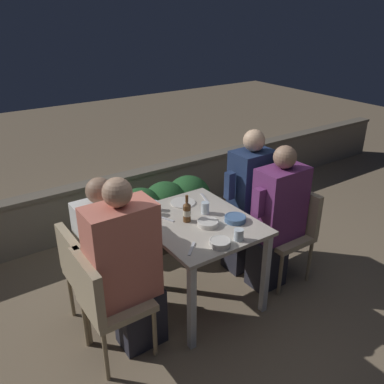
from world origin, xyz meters
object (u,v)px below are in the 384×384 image
(chair_right_near, at_px, (290,225))
(chair_right_far, at_px, (262,211))
(chair_left_near, at_px, (104,297))
(beer_bottle, at_px, (187,212))
(chair_left_far, at_px, (86,269))
(person_white_polo, at_px, (110,251))
(person_navy_jumper, at_px, (248,201))
(person_purple_stripe, at_px, (276,218))
(person_coral_top, at_px, (128,269))

(chair_right_near, distance_m, chair_right_far, 0.34)
(chair_left_near, height_order, beer_bottle, beer_bottle)
(chair_left_far, height_order, person_white_polo, person_white_polo)
(chair_right_near, height_order, person_navy_jumper, person_navy_jumper)
(person_purple_stripe, relative_size, person_navy_jumper, 0.96)
(chair_right_far, distance_m, beer_bottle, 0.98)
(chair_right_far, xyz_separation_m, beer_bottle, (-0.92, -0.11, 0.32))
(person_purple_stripe, bearing_deg, person_coral_top, 179.44)
(chair_right_near, bearing_deg, chair_left_near, 179.56)
(person_white_polo, xyz_separation_m, chair_right_near, (1.55, -0.39, -0.09))
(person_white_polo, bearing_deg, person_coral_top, -94.29)
(chair_left_far, distance_m, chair_right_far, 1.71)
(chair_left_far, height_order, chair_right_far, same)
(person_coral_top, bearing_deg, chair_left_near, 180.00)
(person_coral_top, relative_size, beer_bottle, 6.04)
(person_coral_top, bearing_deg, beer_bottle, 18.95)
(beer_bottle, bearing_deg, person_white_polo, 165.10)
(person_coral_top, xyz_separation_m, beer_bottle, (0.63, 0.21, 0.16))
(person_white_polo, bearing_deg, chair_right_near, -14.01)
(chair_left_near, xyz_separation_m, chair_right_far, (1.74, 0.32, 0.00))
(person_coral_top, xyz_separation_m, person_purple_stripe, (1.39, -0.01, -0.03))
(chair_left_near, bearing_deg, person_navy_jumper, 11.74)
(person_purple_stripe, distance_m, person_navy_jumper, 0.34)
(chair_left_near, distance_m, chair_left_far, 0.37)
(person_white_polo, bearing_deg, chair_left_near, -120.25)
(person_white_polo, height_order, chair_right_near, person_white_polo)
(person_white_polo, bearing_deg, chair_left_far, -180.00)
(chair_left_near, height_order, person_purple_stripe, person_purple_stripe)
(person_coral_top, bearing_deg, chair_right_far, 11.74)
(chair_right_near, distance_m, beer_bottle, 1.03)
(person_navy_jumper, height_order, beer_bottle, person_navy_jumper)
(person_navy_jumper, bearing_deg, chair_left_far, 178.05)
(person_white_polo, distance_m, beer_bottle, 0.66)
(chair_right_near, xyz_separation_m, beer_bottle, (-0.95, 0.23, 0.32))
(person_white_polo, relative_size, chair_right_far, 1.44)
(person_white_polo, bearing_deg, beer_bottle, -14.90)
(person_purple_stripe, distance_m, beer_bottle, 0.82)
(person_coral_top, distance_m, person_navy_jumper, 1.40)
(person_navy_jumper, bearing_deg, chair_left_near, -168.26)
(chair_left_far, bearing_deg, person_coral_top, -66.02)
(chair_right_near, height_order, person_purple_stripe, person_purple_stripe)
(chair_right_near, bearing_deg, beer_bottle, 166.56)
(chair_left_far, height_order, chair_right_near, same)
(chair_left_far, bearing_deg, chair_right_far, -1.73)
(person_purple_stripe, bearing_deg, chair_left_far, 166.02)
(person_purple_stripe, height_order, beer_bottle, person_purple_stripe)
(person_coral_top, height_order, chair_right_far, person_coral_top)
(chair_left_far, xyz_separation_m, person_purple_stripe, (1.55, -0.39, 0.13))
(person_purple_stripe, relative_size, beer_bottle, 5.76)
(person_white_polo, xyz_separation_m, chair_right_far, (1.52, -0.05, -0.09))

